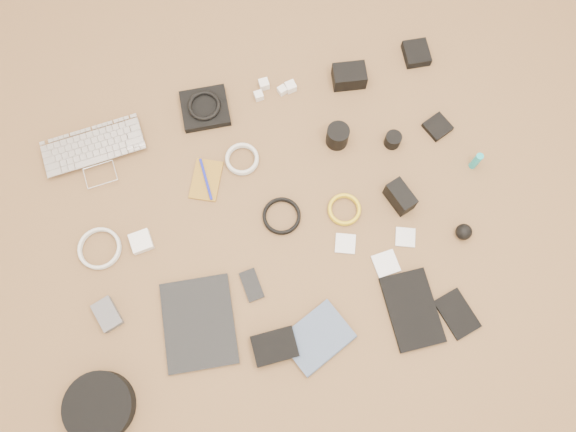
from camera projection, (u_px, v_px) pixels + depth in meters
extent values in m
cube|color=brown|center=(271.00, 222.00, 1.85)|extent=(4.00, 4.00, 0.04)
imported|color=#BCBCC1|center=(97.00, 159.00, 1.88)|extent=(0.36, 0.27, 0.03)
cube|color=black|center=(205.00, 108.00, 1.93)|extent=(0.16, 0.16, 0.03)
torus|color=black|center=(204.00, 106.00, 1.91)|extent=(0.15, 0.15, 0.01)
cube|color=silver|center=(259.00, 96.00, 1.94)|extent=(0.03, 0.03, 0.03)
cube|color=silver|center=(264.00, 84.00, 1.95)|extent=(0.03, 0.03, 0.03)
cube|color=silver|center=(291.00, 87.00, 1.95)|extent=(0.04, 0.04, 0.03)
cube|color=silver|center=(282.00, 90.00, 1.95)|extent=(0.04, 0.04, 0.03)
cube|color=black|center=(349.00, 76.00, 1.94)|extent=(0.12, 0.09, 0.06)
cube|color=black|center=(416.00, 53.00, 1.99)|extent=(0.09, 0.10, 0.03)
cube|color=olive|center=(206.00, 180.00, 1.86)|extent=(0.14, 0.17, 0.01)
cylinder|color=#151CAD|center=(206.00, 179.00, 1.86)|extent=(0.02, 0.15, 0.01)
torus|color=silver|center=(242.00, 160.00, 1.88)|extent=(0.13, 0.13, 0.01)
cylinder|color=black|center=(338.00, 136.00, 1.87)|extent=(0.09, 0.09, 0.08)
cylinder|color=black|center=(393.00, 140.00, 1.88)|extent=(0.07, 0.07, 0.05)
cube|color=black|center=(438.00, 127.00, 1.91)|extent=(0.10, 0.10, 0.02)
cube|color=silver|center=(141.00, 242.00, 1.79)|extent=(0.07, 0.07, 0.03)
torus|color=silver|center=(100.00, 249.00, 1.80)|extent=(0.15, 0.15, 0.01)
torus|color=black|center=(282.00, 216.00, 1.83)|extent=(0.13, 0.13, 0.01)
torus|color=gold|center=(344.00, 210.00, 1.83)|extent=(0.14, 0.14, 0.01)
cube|color=black|center=(400.00, 197.00, 1.81)|extent=(0.09, 0.11, 0.08)
cylinder|color=teal|center=(476.00, 161.00, 1.84)|extent=(0.03, 0.03, 0.08)
cube|color=#505055|center=(107.00, 314.00, 1.73)|extent=(0.09, 0.11, 0.03)
cube|color=black|center=(199.00, 323.00, 1.73)|extent=(0.23, 0.29, 0.01)
cube|color=black|center=(252.00, 285.00, 1.76)|extent=(0.06, 0.11, 0.01)
cube|color=silver|center=(345.00, 244.00, 1.80)|extent=(0.08, 0.08, 0.01)
cube|color=silver|center=(386.00, 264.00, 1.78)|extent=(0.08, 0.08, 0.01)
cube|color=silver|center=(405.00, 237.00, 1.81)|extent=(0.08, 0.08, 0.01)
sphere|color=black|center=(464.00, 232.00, 1.79)|extent=(0.06, 0.06, 0.05)
cylinder|color=black|center=(99.00, 406.00, 1.64)|extent=(0.26, 0.26, 0.06)
cube|color=black|center=(275.00, 347.00, 1.70)|extent=(0.13, 0.10, 0.03)
imported|color=#42536F|center=(333.00, 357.00, 1.70)|extent=(0.24, 0.21, 0.02)
cube|color=black|center=(412.00, 310.00, 1.74)|extent=(0.15, 0.24, 0.02)
cube|color=black|center=(457.00, 314.00, 1.74)|extent=(0.12, 0.16, 0.01)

